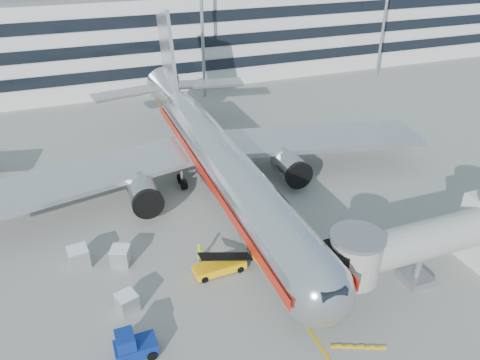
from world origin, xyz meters
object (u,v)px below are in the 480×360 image
object	(u,v)px
cargo_container_left	(121,256)
cargo_container_front	(127,302)
main_jet	(215,156)
belt_loader	(219,266)
ramp_worker	(200,253)
baggage_tug	(133,346)
cargo_container_right	(79,257)

from	to	relation	value
cargo_container_left	cargo_container_front	size ratio (longest dim) A/B	1.10
main_jet	belt_loader	xyz separation A→B (m)	(-4.00, -12.90, -3.62)
main_jet	ramp_worker	bearing A→B (deg)	-114.90
cargo_container_front	cargo_container_left	bearing A→B (deg)	86.29
belt_loader	cargo_container_front	xyz separation A→B (m)	(-7.86, -1.70, 0.14)
ramp_worker	cargo_container_front	bearing A→B (deg)	177.83
belt_loader	cargo_container_left	distance (m)	8.50
belt_loader	baggage_tug	size ratio (longest dim) A/B	1.62
baggage_tug	ramp_worker	size ratio (longest dim) A/B	1.53
belt_loader	cargo_container_right	size ratio (longest dim) A/B	2.54
ramp_worker	cargo_container_right	bearing A→B (deg)	131.84
main_jet	cargo_container_right	xyz separation A→B (m)	(-14.85, -7.85, -3.36)
main_jet	cargo_container_right	bearing A→B (deg)	-152.14
baggage_tug	cargo_container_front	world-z (taller)	baggage_tug
cargo_container_left	cargo_container_right	distance (m)	3.51
main_jet	cargo_container_left	bearing A→B (deg)	-142.29
main_jet	cargo_container_front	xyz separation A→B (m)	(-11.86, -14.60, -3.47)
baggage_tug	cargo_container_front	bearing A→B (deg)	86.10
cargo_container_right	cargo_container_left	bearing A→B (deg)	-17.21
cargo_container_left	belt_loader	bearing A→B (deg)	-28.17
main_jet	cargo_container_right	distance (m)	17.13
main_jet	ramp_worker	xyz separation A→B (m)	(-5.12, -11.03, -3.31)
cargo_container_left	cargo_container_front	distance (m)	5.72
cargo_container_front	ramp_worker	distance (m)	7.63
cargo_container_right	cargo_container_front	world-z (taller)	cargo_container_right
baggage_tug	cargo_container_front	distance (m)	4.41
ramp_worker	baggage_tug	bearing A→B (deg)	-161.54
cargo_container_left	cargo_container_right	world-z (taller)	cargo_container_right
cargo_container_front	ramp_worker	world-z (taller)	ramp_worker
cargo_container_left	cargo_container_right	bearing A→B (deg)	162.79
main_jet	baggage_tug	size ratio (longest dim) A/B	17.99
cargo_container_right	belt_loader	bearing A→B (deg)	-24.97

